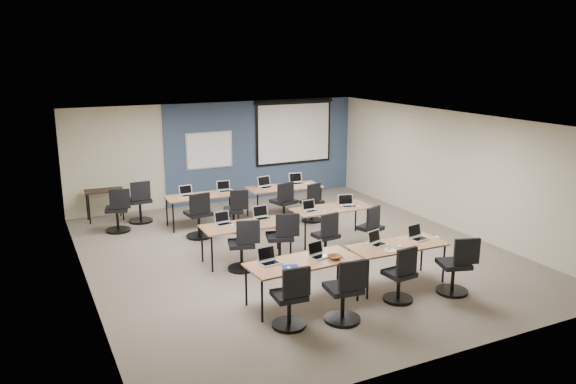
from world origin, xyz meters
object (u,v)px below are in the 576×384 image
projector_screen (294,129)px  training_table_back_left (202,197)px  task_chair_2 (401,279)px  laptop_11 (297,181)px  training_table_mid_left (246,227)px  training_table_front_left (303,264)px  laptop_2 (377,241)px  spare_chair_a (140,205)px  task_chair_0 (291,302)px  laptop_9 (225,189)px  laptop_0 (269,259)px  laptop_4 (223,221)px  task_chair_7 (371,232)px  task_chair_6 (327,240)px  laptop_6 (310,209)px  task_chair_10 (284,206)px  laptop_3 (417,235)px  training_table_back_right (284,188)px  task_chair_8 (199,219)px  whiteboard (209,150)px  task_chair_4 (243,249)px  task_chair_1 (345,296)px  task_chair_11 (312,206)px  task_chair_3 (456,270)px  training_table_mid_right (332,210)px  laptop_10 (266,185)px  utility_table (104,194)px  task_chair_9 (235,214)px  training_table_front_right (397,247)px  task_chair_5 (282,242)px  laptop_7 (348,204)px  spare_chair_b (118,214)px  laptop_5 (262,215)px

projector_screen → training_table_back_left: size_ratio=1.43×
task_chair_2 → laptop_11: size_ratio=2.80×
training_table_mid_left → training_table_front_left: bearing=-86.9°
laptop_2 → spare_chair_a: 6.27m
task_chair_0 → laptop_9: task_chair_0 is taller
projector_screen → laptop_2: 6.75m
task_chair_0 → spare_chair_a: bearing=102.3°
laptop_0 → laptop_4: bearing=81.1°
task_chair_7 → task_chair_6: bearing=162.3°
laptop_6 → task_chair_10: task_chair_10 is taller
laptop_3 → task_chair_6: 1.85m
training_table_back_right → laptop_11: laptop_11 is taller
training_table_back_left → task_chair_8: task_chair_8 is taller
whiteboard → laptop_11: (1.74, -1.71, -0.66)m
laptop_2 → laptop_9: bearing=86.7°
task_chair_2 → whiteboard: bearing=91.0°
training_table_mid_left → task_chair_4: bearing=-117.4°
training_table_front_left → laptop_3: laptop_3 is taller
task_chair_1 → task_chair_11: (2.04, 4.79, -0.03)m
laptop_11 → task_chair_3: bearing=-83.9°
training_table_mid_right → task_chair_10: bearing=105.9°
projector_screen → laptop_10: size_ratio=6.75×
task_chair_1 → task_chair_6: (1.09, 2.45, -0.03)m
laptop_3 → task_chair_7: 1.59m
laptop_0 → task_chair_8: (0.02, 3.78, -0.36)m
task_chair_2 → laptop_6: size_ratio=3.26×
laptop_0 → utility_table: laptop_0 is taller
laptop_2 → task_chair_8: task_chair_8 is taller
task_chair_9 → training_table_front_right: bearing=-49.1°
task_chair_11 → utility_table: size_ratio=1.09×
utility_table → task_chair_5: bearing=-56.6°
task_chair_0 → laptop_7: size_ratio=3.00×
task_chair_3 → task_chair_5: size_ratio=0.99×
spare_chair_a → laptop_2: bearing=-64.3°
laptop_6 → task_chair_5: bearing=-148.1°
laptop_0 → task_chair_5: 1.90m
training_table_front_left → task_chair_0: task_chair_0 is taller
training_table_front_right → laptop_11: bearing=84.8°
task_chair_5 → training_table_back_right: bearing=80.3°
laptop_7 → spare_chair_b: size_ratio=0.32×
laptop_0 → task_chair_0: task_chair_0 is taller
laptop_9 → utility_table: size_ratio=0.36×
laptop_0 → task_chair_7: laptop_0 is taller
laptop_4 → laptop_11: size_ratio=0.90×
training_table_back_left → laptop_5: laptop_5 is taller
task_chair_1 → task_chair_8: bearing=105.5°
laptop_0 → task_chair_1: bearing=-59.8°
task_chair_2 → spare_chair_a: size_ratio=0.94×
laptop_3 → task_chair_10: (-0.73, 3.97, -0.36)m
training_table_front_right → task_chair_5: bearing=129.0°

